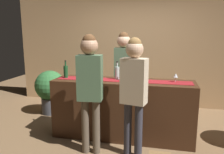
{
  "coord_description": "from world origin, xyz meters",
  "views": [
    {
      "loc": [
        0.62,
        -3.6,
        1.75
      ],
      "look_at": [
        -0.18,
        0.0,
        1.02
      ],
      "focal_mm": 36.74,
      "sensor_mm": 36.0,
      "label": 1
    }
  ],
  "objects_px": {
    "wine_bottle_amber": "(129,74)",
    "potted_plant_tall": "(50,89)",
    "wine_bottle_green": "(66,71)",
    "customer_browsing": "(90,82)",
    "wine_bottle_clear": "(117,73)",
    "wine_glass_mid_counter": "(176,76)",
    "wine_glass_near_customer": "(82,73)",
    "customer_sipping": "(134,85)",
    "bartender": "(123,68)"
  },
  "relations": [
    {
      "from": "wine_bottle_green",
      "to": "wine_glass_mid_counter",
      "type": "bearing_deg",
      "value": 1.29
    },
    {
      "from": "wine_bottle_amber",
      "to": "bartender",
      "type": "height_order",
      "value": "bartender"
    },
    {
      "from": "wine_bottle_green",
      "to": "bartender",
      "type": "height_order",
      "value": "bartender"
    },
    {
      "from": "customer_sipping",
      "to": "wine_bottle_amber",
      "type": "bearing_deg",
      "value": 118.67
    },
    {
      "from": "wine_bottle_clear",
      "to": "wine_glass_mid_counter",
      "type": "bearing_deg",
      "value": -1.34
    },
    {
      "from": "wine_bottle_green",
      "to": "customer_browsing",
      "type": "height_order",
      "value": "customer_browsing"
    },
    {
      "from": "customer_sipping",
      "to": "potted_plant_tall",
      "type": "relative_size",
      "value": 1.79
    },
    {
      "from": "wine_glass_mid_counter",
      "to": "bartender",
      "type": "relative_size",
      "value": 0.08
    },
    {
      "from": "customer_sipping",
      "to": "potted_plant_tall",
      "type": "bearing_deg",
      "value": 158.23
    },
    {
      "from": "wine_glass_near_customer",
      "to": "customer_browsing",
      "type": "xyz_separation_m",
      "value": [
        0.31,
        -0.54,
        -0.01
      ]
    },
    {
      "from": "wine_glass_mid_counter",
      "to": "customer_sipping",
      "type": "bearing_deg",
      "value": -132.5
    },
    {
      "from": "bartender",
      "to": "customer_sipping",
      "type": "bearing_deg",
      "value": 100.11
    },
    {
      "from": "wine_glass_mid_counter",
      "to": "customer_browsing",
      "type": "bearing_deg",
      "value": -150.56
    },
    {
      "from": "wine_bottle_amber",
      "to": "potted_plant_tall",
      "type": "bearing_deg",
      "value": 155.41
    },
    {
      "from": "wine_bottle_green",
      "to": "wine_glass_mid_counter",
      "type": "distance_m",
      "value": 1.82
    },
    {
      "from": "bartender",
      "to": "potted_plant_tall",
      "type": "relative_size",
      "value": 1.86
    },
    {
      "from": "wine_bottle_green",
      "to": "customer_sipping",
      "type": "height_order",
      "value": "customer_sipping"
    },
    {
      "from": "wine_bottle_amber",
      "to": "wine_glass_near_customer",
      "type": "relative_size",
      "value": 2.1
    },
    {
      "from": "customer_sipping",
      "to": "potted_plant_tall",
      "type": "height_order",
      "value": "customer_sipping"
    },
    {
      "from": "wine_glass_near_customer",
      "to": "wine_bottle_amber",
      "type": "bearing_deg",
      "value": 3.15
    },
    {
      "from": "wine_bottle_green",
      "to": "wine_glass_near_customer",
      "type": "relative_size",
      "value": 2.1
    },
    {
      "from": "customer_browsing",
      "to": "potted_plant_tall",
      "type": "bearing_deg",
      "value": 128.64
    },
    {
      "from": "wine_glass_mid_counter",
      "to": "wine_bottle_green",
      "type": "bearing_deg",
      "value": -178.71
    },
    {
      "from": "wine_bottle_amber",
      "to": "wine_bottle_clear",
      "type": "distance_m",
      "value": 0.24
    },
    {
      "from": "wine_bottle_amber",
      "to": "customer_browsing",
      "type": "height_order",
      "value": "customer_browsing"
    },
    {
      "from": "wine_bottle_green",
      "to": "potted_plant_tall",
      "type": "relative_size",
      "value": 0.32
    },
    {
      "from": "bartender",
      "to": "wine_bottle_clear",
      "type": "bearing_deg",
      "value": 81.71
    },
    {
      "from": "wine_glass_near_customer",
      "to": "wine_glass_mid_counter",
      "type": "distance_m",
      "value": 1.5
    },
    {
      "from": "customer_browsing",
      "to": "wine_glass_mid_counter",
      "type": "bearing_deg",
      "value": 24.08
    },
    {
      "from": "wine_bottle_amber",
      "to": "bartender",
      "type": "distance_m",
      "value": 0.66
    },
    {
      "from": "wine_glass_near_customer",
      "to": "bartender",
      "type": "distance_m",
      "value": 0.88
    },
    {
      "from": "wine_bottle_clear",
      "to": "bartender",
      "type": "height_order",
      "value": "bartender"
    },
    {
      "from": "wine_glass_mid_counter",
      "to": "customer_sipping",
      "type": "distance_m",
      "value": 0.85
    },
    {
      "from": "wine_bottle_clear",
      "to": "potted_plant_tall",
      "type": "height_order",
      "value": "wine_bottle_clear"
    },
    {
      "from": "wine_bottle_amber",
      "to": "wine_glass_mid_counter",
      "type": "xyz_separation_m",
      "value": [
        0.73,
        0.09,
        -0.01
      ]
    },
    {
      "from": "bartender",
      "to": "customer_sipping",
      "type": "relative_size",
      "value": 1.04
    },
    {
      "from": "wine_bottle_green",
      "to": "wine_bottle_clear",
      "type": "relative_size",
      "value": 1.0
    },
    {
      "from": "wine_bottle_amber",
      "to": "customer_browsing",
      "type": "relative_size",
      "value": 0.18
    },
    {
      "from": "customer_browsing",
      "to": "wine_bottle_amber",
      "type": "bearing_deg",
      "value": 46.16
    },
    {
      "from": "wine_bottle_amber",
      "to": "wine_glass_near_customer",
      "type": "distance_m",
      "value": 0.77
    },
    {
      "from": "wine_bottle_green",
      "to": "wine_bottle_amber",
      "type": "xyz_separation_m",
      "value": [
        1.1,
        -0.05,
        0.0
      ]
    },
    {
      "from": "bartender",
      "to": "wine_glass_near_customer",
      "type": "bearing_deg",
      "value": 43.01
    },
    {
      "from": "customer_sipping",
      "to": "bartender",
      "type": "bearing_deg",
      "value": 119.56
    },
    {
      "from": "wine_glass_mid_counter",
      "to": "customer_browsing",
      "type": "height_order",
      "value": "customer_browsing"
    },
    {
      "from": "wine_glass_near_customer",
      "to": "customer_sipping",
      "type": "distance_m",
      "value": 1.04
    },
    {
      "from": "bartender",
      "to": "customer_sipping",
      "type": "height_order",
      "value": "bartender"
    },
    {
      "from": "wine_bottle_green",
      "to": "wine_glass_mid_counter",
      "type": "relative_size",
      "value": 2.1
    },
    {
      "from": "wine_bottle_clear",
      "to": "wine_glass_mid_counter",
      "type": "relative_size",
      "value": 2.1
    },
    {
      "from": "wine_bottle_green",
      "to": "wine_glass_near_customer",
      "type": "distance_m",
      "value": 0.34
    },
    {
      "from": "potted_plant_tall",
      "to": "wine_glass_near_customer",
      "type": "bearing_deg",
      "value": -39.69
    }
  ]
}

